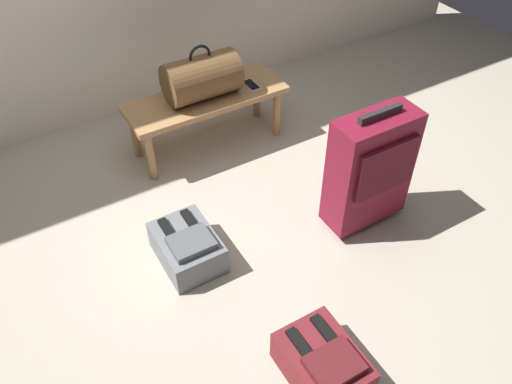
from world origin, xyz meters
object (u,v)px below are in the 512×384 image
at_px(bench, 206,103).
at_px(duffel_bag_brown, 202,77).
at_px(suitcase_upright_burgundy, 370,169).
at_px(backpack_maroon, 323,364).
at_px(cell_phone, 251,85).
at_px(backpack_grey, 187,247).

xyz_separation_m(bench, duffel_bag_brown, (-0.02, 0.00, 0.19)).
distance_m(suitcase_upright_burgundy, backpack_maroon, 1.02).
bearing_deg(bench, backpack_maroon, -100.58).
relative_size(cell_phone, backpack_grey, 0.38).
bearing_deg(duffel_bag_brown, backpack_maroon, -100.07).
height_order(suitcase_upright_burgundy, backpack_grey, suitcase_upright_burgundy).
height_order(cell_phone, suitcase_upright_burgundy, suitcase_upright_burgundy).
bearing_deg(cell_phone, suitcase_upright_burgundy, -83.11).
bearing_deg(backpack_grey, duffel_bag_brown, 57.91).
relative_size(cell_phone, suitcase_upright_burgundy, 0.20).
relative_size(suitcase_upright_burgundy, backpack_grey, 1.91).
xyz_separation_m(cell_phone, backpack_grey, (-0.83, -0.78, -0.28)).
bearing_deg(duffel_bag_brown, cell_phone, -7.48).
bearing_deg(bench, cell_phone, -7.87).
xyz_separation_m(bench, backpack_maroon, (-0.32, -1.70, -0.22)).
relative_size(duffel_bag_brown, suitcase_upright_burgundy, 0.61).
bearing_deg(cell_phone, duffel_bag_brown, 172.52).
bearing_deg(bench, backpack_grey, -122.87).
bearing_deg(backpack_maroon, bench, 79.42).
bearing_deg(suitcase_upright_burgundy, backpack_maroon, -138.79).
bearing_deg(backpack_grey, backpack_maroon, -76.23).
relative_size(backpack_grey, backpack_maroon, 1.00).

